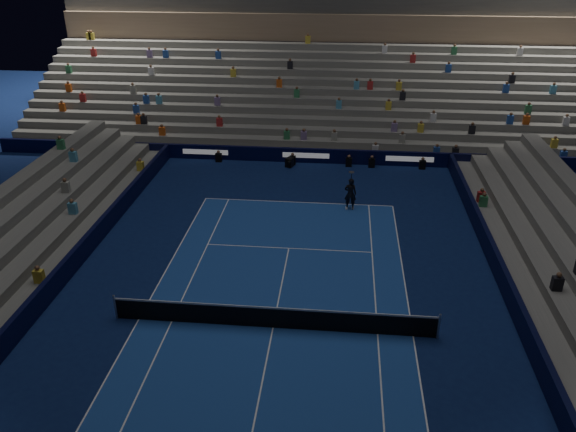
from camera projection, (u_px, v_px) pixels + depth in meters
The scene contains 9 objects.
ground at pixel (273, 328), 22.39m from camera, with size 90.00×90.00×0.00m, color #0B1846.
court_surface at pixel (273, 328), 22.39m from camera, with size 10.97×23.77×0.01m, color navy.
sponsor_barrier_far at pixel (306, 155), 38.67m from camera, with size 44.00×0.25×1.00m, color black.
sponsor_barrier_east at pixel (528, 333), 21.31m from camera, with size 0.25×37.00×1.00m, color black.
sponsor_barrier_west at pixel (37, 303), 23.03m from camera, with size 0.25×37.00×1.00m, color black.
grandstand_main at pixel (315, 82), 45.78m from camera, with size 44.00×15.20×11.20m.
tennis_net at pixel (273, 317), 22.16m from camera, with size 12.90×0.10×1.10m.
tennis_player at pixel (350, 194), 31.80m from camera, with size 0.68×0.45×1.87m, color black.
broadcast_camera at pixel (290, 162), 38.00m from camera, with size 0.62×0.98×0.60m.
Camera 1 is at (2.38, -17.96, 13.89)m, focal length 35.21 mm.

